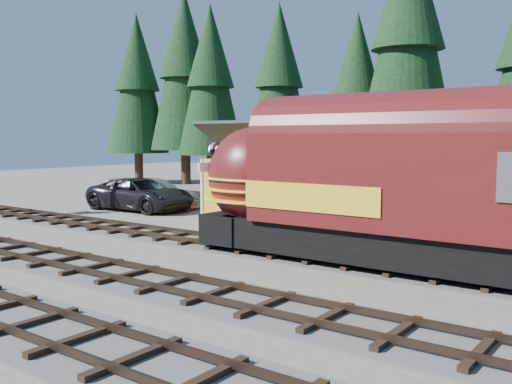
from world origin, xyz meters
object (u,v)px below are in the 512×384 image
Objects in this scene: pickup_truck_a at (141,194)px; pickup_truck_b at (155,193)px; locomotive at (396,193)px; caboose at (320,165)px; depot at (337,169)px.

pickup_truck_a reaches higher than pickup_truck_b.
pickup_truck_a is at bearing 162.76° from locomotive.
caboose is 10.72m from pickup_truck_b.
pickup_truck_b is at bearing 176.43° from depot.
pickup_truck_a is at bearing -177.40° from depot.
caboose reaches higher than pickup_truck_a.
caboose is 1.64× the size of pickup_truck_b.
caboose is at bearing 125.31° from depot.
locomotive reaches higher than pickup_truck_b.
depot is 1.80× the size of pickup_truck_a.
depot is at bearing -89.54° from pickup_truck_a.
caboose is at bearing 128.38° from locomotive.
depot is 1.22× the size of caboose.
depot is 8.70m from locomotive.
caboose is (-5.31, 7.50, -0.27)m from depot.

